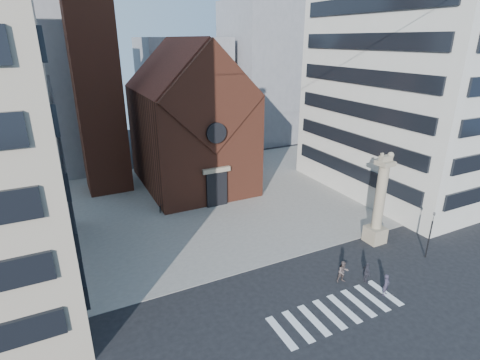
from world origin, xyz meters
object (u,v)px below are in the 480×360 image
pedestrian_1 (343,272)px  lion_column (379,208)px  traffic_light (430,234)px  pedestrian_0 (386,285)px  scooter_0 (161,207)px  pedestrian_2 (367,273)px

pedestrian_1 → lion_column: bearing=38.7°
lion_column → traffic_light: bearing=-63.5°
lion_column → pedestrian_0: (-5.07, -6.13, -2.60)m
scooter_0 → pedestrian_2: bearing=-37.3°
lion_column → pedestrian_2: (-5.26, -4.36, -2.60)m
lion_column → traffic_light: 4.62m
lion_column → pedestrian_0: size_ratio=5.08×
lion_column → pedestrian_1: lion_column is taller
traffic_light → pedestrian_2: (-7.25, -0.36, -1.43)m
traffic_light → pedestrian_0: traffic_light is taller
traffic_light → scooter_0: bearing=133.0°
traffic_light → pedestrian_2: traffic_light is taller
pedestrian_0 → pedestrian_1: bearing=105.7°
scooter_0 → pedestrian_1: bearing=-40.0°
traffic_light → pedestrian_0: bearing=-163.2°
lion_column → scooter_0: 22.37m
pedestrian_1 → pedestrian_2: 1.80m
pedestrian_2 → scooter_0: bearing=45.6°
pedestrian_0 → lion_column: bearing=32.0°
pedestrian_1 → traffic_light: bearing=8.4°
lion_column → pedestrian_0: 8.37m
lion_column → pedestrian_0: lion_column is taller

